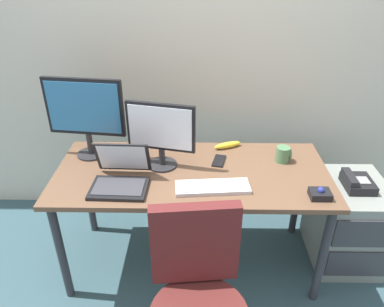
# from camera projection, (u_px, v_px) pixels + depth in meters

# --- Properties ---
(ground_plane) EXTENTS (8.00, 8.00, 0.00)m
(ground_plane) POSITION_uv_depth(u_px,v_px,m) (192.00, 259.00, 2.55)
(ground_plane) COLOR #34515A
(back_wall) EXTENTS (6.00, 0.10, 2.80)m
(back_wall) POSITION_uv_depth(u_px,v_px,m) (194.00, 30.00, 2.48)
(back_wall) COLOR beige
(back_wall) RESTS_ON ground
(desk) EXTENTS (1.63, 0.72, 0.73)m
(desk) POSITION_uv_depth(u_px,v_px,m) (192.00, 181.00, 2.23)
(desk) COLOR brown
(desk) RESTS_ON ground
(file_cabinet) EXTENTS (0.42, 0.53, 0.58)m
(file_cabinet) POSITION_uv_depth(u_px,v_px,m) (346.00, 222.00, 2.45)
(file_cabinet) COLOR gray
(file_cabinet) RESTS_ON ground
(desk_phone) EXTENTS (0.17, 0.20, 0.09)m
(desk_phone) POSITION_uv_depth(u_px,v_px,m) (357.00, 183.00, 2.28)
(desk_phone) COLOR black
(desk_phone) RESTS_ON file_cabinet
(monitor_main) EXTENTS (0.48, 0.18, 0.51)m
(monitor_main) POSITION_uv_depth(u_px,v_px,m) (85.00, 112.00, 2.21)
(monitor_main) COLOR #262628
(monitor_main) RESTS_ON desk
(monitor_side) EXTENTS (0.41, 0.18, 0.41)m
(monitor_side) POSITION_uv_depth(u_px,v_px,m) (161.00, 132.00, 2.13)
(monitor_side) COLOR #262628
(monitor_side) RESTS_ON desk
(keyboard) EXTENTS (0.42, 0.17, 0.03)m
(keyboard) POSITION_uv_depth(u_px,v_px,m) (213.00, 187.00, 2.02)
(keyboard) COLOR silver
(keyboard) RESTS_ON desk
(laptop) EXTENTS (0.32, 0.31, 0.23)m
(laptop) POSITION_uv_depth(u_px,v_px,m) (120.00, 177.00, 2.04)
(laptop) COLOR black
(laptop) RESTS_ON desk
(trackball_mouse) EXTENTS (0.11, 0.09, 0.07)m
(trackball_mouse) POSITION_uv_depth(u_px,v_px,m) (320.00, 194.00, 1.95)
(trackball_mouse) COLOR black
(trackball_mouse) RESTS_ON desk
(coffee_mug) EXTENTS (0.09, 0.08, 0.10)m
(coffee_mug) POSITION_uv_depth(u_px,v_px,m) (283.00, 154.00, 2.27)
(coffee_mug) COLOR #4C7A51
(coffee_mug) RESTS_ON desk
(cell_phone) EXTENTS (0.10, 0.15, 0.01)m
(cell_phone) POSITION_uv_depth(u_px,v_px,m) (219.00, 161.00, 2.28)
(cell_phone) COLOR black
(cell_phone) RESTS_ON desk
(banana) EXTENTS (0.19, 0.11, 0.04)m
(banana) POSITION_uv_depth(u_px,v_px,m) (228.00, 145.00, 2.43)
(banana) COLOR yellow
(banana) RESTS_ON desk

